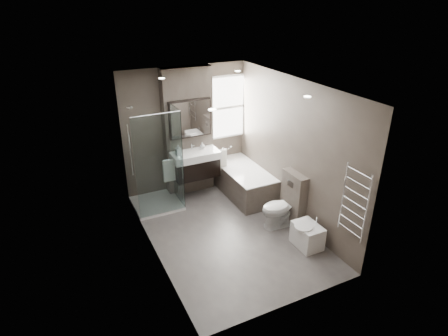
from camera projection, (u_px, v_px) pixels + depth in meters
room at (227, 165)px, 6.10m from camera, size 2.70×3.90×2.70m
vanity_pier at (188, 132)px, 7.54m from camera, size 1.00×0.25×2.60m
vanity at (195, 164)px, 7.49m from camera, size 0.95×0.47×0.66m
mirror_cabinet at (190, 119)px, 7.27m from camera, size 0.86×0.08×0.76m
towel_left at (169, 170)px, 7.26m from camera, size 0.24×0.06×0.44m
towel_right at (221, 160)px, 7.71m from camera, size 0.24×0.06×0.44m
shower_enclosure at (161, 184)px, 7.24m from camera, size 0.90×0.90×2.00m
bathtub at (243, 180)px, 7.78m from camera, size 0.75×1.60×0.57m
window at (226, 107)px, 7.82m from camera, size 0.98×0.06×1.33m
toilet at (282, 208)px, 6.68m from camera, size 0.76×0.47×0.75m
cistern_box at (293, 199)px, 6.71m from camera, size 0.19×0.55×1.00m
bidet at (307, 235)px, 6.19m from camera, size 0.43×0.50×0.52m
towel_radiator at (355, 203)px, 5.37m from camera, size 0.03×0.49×1.10m
soap_bottle_a at (179, 150)px, 7.20m from camera, size 0.10×0.10×0.21m
soap_bottle_b at (202, 146)px, 7.50m from camera, size 0.10×0.10×0.13m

